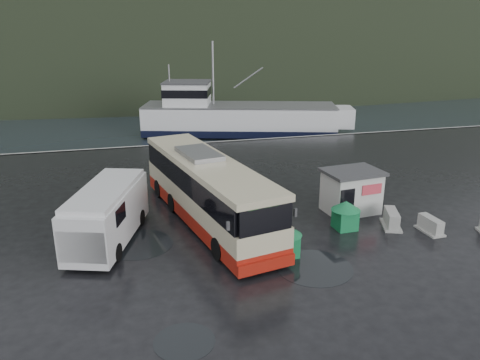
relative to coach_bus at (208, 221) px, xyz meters
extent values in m
plane|color=black|center=(1.27, -2.47, 0.00)|extent=(160.00, 160.00, 0.00)
cube|color=black|center=(1.27, 107.53, 0.00)|extent=(300.00, 180.00, 0.02)
cube|color=#999993|center=(1.27, 17.53, 0.00)|extent=(160.00, 0.60, 1.50)
ellipsoid|color=black|center=(11.27, 247.53, 0.00)|extent=(780.00, 540.00, 570.00)
cylinder|color=black|center=(3.61, -6.21, 0.01)|extent=(3.39, 3.39, 0.01)
cylinder|color=black|center=(-2.63, -9.85, 0.01)|extent=(2.10, 2.10, 0.01)
cylinder|color=black|center=(10.52, 3.12, 0.01)|extent=(3.38, 3.38, 0.01)
cylinder|color=black|center=(-3.80, -1.97, 0.01)|extent=(3.37, 3.37, 0.01)
camera|label=1|loc=(-4.05, -23.12, 10.16)|focal=35.00mm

